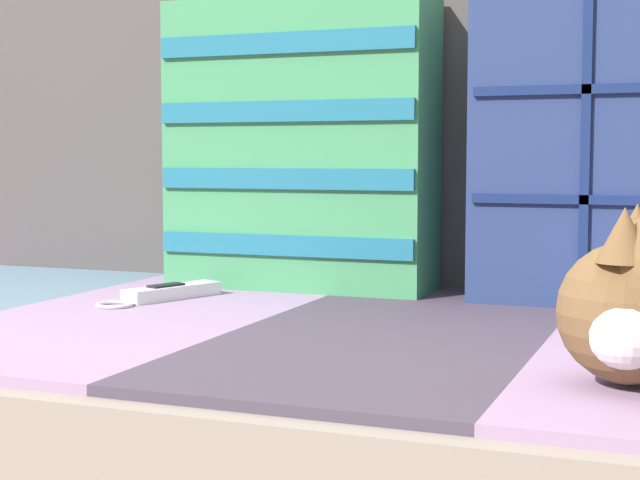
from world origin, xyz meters
name	(u,v)px	position (x,y,z in m)	size (l,w,h in m)	color
couch	(280,464)	(0.00, 0.10, 0.19)	(2.14, 0.89, 0.38)	#3D3838
sofa_backrest	(375,119)	(0.00, 0.48, 0.63)	(2.10, 0.14, 0.50)	#474242
throw_pillow_striped	(301,145)	(-0.07, 0.33, 0.59)	(0.39, 0.14, 0.42)	#3D8956
game_remote_far	(168,293)	(-0.19, 0.16, 0.39)	(0.11, 0.20, 0.02)	white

